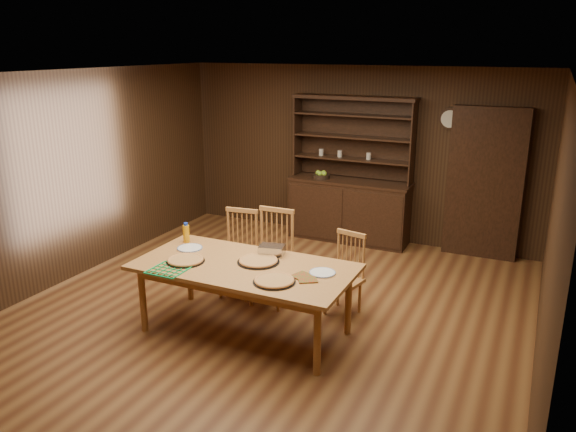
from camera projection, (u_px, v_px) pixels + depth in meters
The scene contains 20 objects.
floor at pixel (267, 313), 6.28m from camera, with size 6.00×6.00×0.00m, color brown.
room_shell at pixel (266, 175), 5.82m from camera, with size 6.00×6.00×6.00m.
china_hutch at pixel (349, 202), 8.50m from camera, with size 1.84×0.52×2.17m.
doorway at pixel (485, 184), 7.72m from camera, with size 1.00×0.18×2.10m, color #331B11.
wall_clock at pixel (450, 119), 7.74m from camera, with size 0.30×0.05×0.30m.
dining_table at pixel (244, 271), 5.67m from camera, with size 2.22×1.11×0.75m.
chair_left at pixel (240, 250), 6.67m from camera, with size 0.47×0.45×1.03m.
chair_center at pixel (273, 253), 6.44m from camera, with size 0.46×0.44×1.10m.
chair_right at pixel (346, 271), 6.19m from camera, with size 0.44×0.43×0.92m.
pizza_left at pixel (186, 260), 5.74m from camera, with size 0.39×0.39×0.04m.
pizza_right at pixel (274, 281), 5.24m from camera, with size 0.40×0.40×0.04m.
pizza_center at pixel (258, 261), 5.72m from camera, with size 0.43×0.43×0.04m.
cooling_rack at pixel (168, 270), 5.52m from camera, with size 0.34×0.34×0.02m, color #0DAB54, non-canonical shape.
plate_left at pixel (190, 248), 6.10m from camera, with size 0.28×0.28×0.02m.
plate_right at pixel (322, 273), 5.44m from camera, with size 0.26×0.26×0.02m.
foil_dish at pixel (272, 250), 5.92m from camera, with size 0.26×0.19×0.10m, color white.
juice_bottle at pixel (186, 233), 6.29m from camera, with size 0.07×0.07×0.23m.
pot_holder_a at pixel (307, 279), 5.29m from camera, with size 0.18×0.18×0.01m, color #AE1317.
pot_holder_b at pixel (302, 276), 5.36m from camera, with size 0.18×0.18×0.01m, color #AE1317.
fruit_bowl at pixel (321, 175), 8.50m from camera, with size 0.26×0.26×0.12m.
Camera 1 is at (2.62, -5.06, 2.87)m, focal length 35.00 mm.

